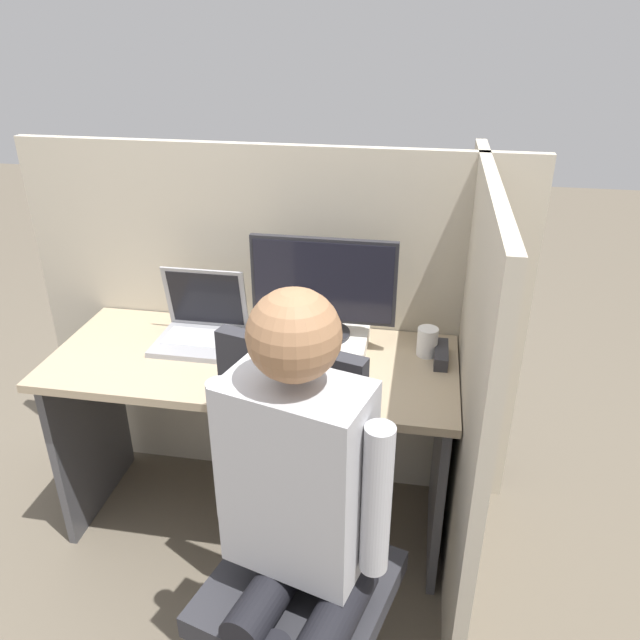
{
  "coord_description": "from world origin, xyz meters",
  "views": [
    {
      "loc": [
        0.56,
        -1.53,
        1.85
      ],
      "look_at": [
        0.27,
        0.15,
        1.0
      ],
      "focal_mm": 35.0,
      "sensor_mm": 36.0,
      "label": 1
    }
  ],
  "objects_px": {
    "monitor": "(323,286)",
    "carrot_toy": "(267,388)",
    "office_chair": "(296,534)",
    "laptop": "(201,328)",
    "stapler": "(441,354)",
    "coffee_mug": "(427,342)",
    "paper_box": "(323,341)",
    "person": "(299,511)"
  },
  "relations": [
    {
      "from": "stapler",
      "to": "carrot_toy",
      "type": "relative_size",
      "value": 1.1
    },
    {
      "from": "monitor",
      "to": "carrot_toy",
      "type": "bearing_deg",
      "value": -110.09
    },
    {
      "from": "monitor",
      "to": "laptop",
      "type": "bearing_deg",
      "value": -176.33
    },
    {
      "from": "stapler",
      "to": "office_chair",
      "type": "bearing_deg",
      "value": -118.89
    },
    {
      "from": "stapler",
      "to": "monitor",
      "type": "bearing_deg",
      "value": 176.91
    },
    {
      "from": "laptop",
      "to": "stapler",
      "type": "bearing_deg",
      "value": 0.4
    },
    {
      "from": "person",
      "to": "stapler",
      "type": "bearing_deg",
      "value": 68.23
    },
    {
      "from": "laptop",
      "to": "office_chair",
      "type": "height_order",
      "value": "office_chair"
    },
    {
      "from": "monitor",
      "to": "stapler",
      "type": "height_order",
      "value": "monitor"
    },
    {
      "from": "office_chair",
      "to": "coffee_mug",
      "type": "height_order",
      "value": "office_chair"
    },
    {
      "from": "paper_box",
      "to": "laptop",
      "type": "height_order",
      "value": "laptop"
    },
    {
      "from": "paper_box",
      "to": "stapler",
      "type": "bearing_deg",
      "value": -2.72
    },
    {
      "from": "office_chair",
      "to": "laptop",
      "type": "bearing_deg",
      "value": 126.11
    },
    {
      "from": "paper_box",
      "to": "laptop",
      "type": "relative_size",
      "value": 1.02
    },
    {
      "from": "monitor",
      "to": "stapler",
      "type": "relative_size",
      "value": 3.09
    },
    {
      "from": "monitor",
      "to": "office_chair",
      "type": "distance_m",
      "value": 0.84
    },
    {
      "from": "paper_box",
      "to": "person",
      "type": "distance_m",
      "value": 0.86
    },
    {
      "from": "carrot_toy",
      "to": "office_chair",
      "type": "distance_m",
      "value": 0.47
    },
    {
      "from": "laptop",
      "to": "person",
      "type": "distance_m",
      "value": 0.99
    },
    {
      "from": "coffee_mug",
      "to": "office_chair",
      "type": "bearing_deg",
      "value": -114.53
    },
    {
      "from": "paper_box",
      "to": "coffee_mug",
      "type": "height_order",
      "value": "coffee_mug"
    },
    {
      "from": "laptop",
      "to": "carrot_toy",
      "type": "relative_size",
      "value": 2.08
    },
    {
      "from": "monitor",
      "to": "laptop",
      "type": "distance_m",
      "value": 0.49
    },
    {
      "from": "paper_box",
      "to": "coffee_mug",
      "type": "bearing_deg",
      "value": 2.0
    },
    {
      "from": "paper_box",
      "to": "stapler",
      "type": "height_order",
      "value": "paper_box"
    },
    {
      "from": "carrot_toy",
      "to": "person",
      "type": "xyz_separation_m",
      "value": [
        0.21,
        -0.52,
        0.01
      ]
    },
    {
      "from": "person",
      "to": "office_chair",
      "type": "bearing_deg",
      "value": 105.67
    },
    {
      "from": "coffee_mug",
      "to": "carrot_toy",
      "type": "bearing_deg",
      "value": -144.91
    },
    {
      "from": "monitor",
      "to": "person",
      "type": "relative_size",
      "value": 0.38
    },
    {
      "from": "office_chair",
      "to": "paper_box",
      "type": "bearing_deg",
      "value": 93.64
    },
    {
      "from": "paper_box",
      "to": "carrot_toy",
      "type": "height_order",
      "value": "paper_box"
    },
    {
      "from": "monitor",
      "to": "laptop",
      "type": "height_order",
      "value": "monitor"
    },
    {
      "from": "laptop",
      "to": "stapler",
      "type": "relative_size",
      "value": 1.89
    },
    {
      "from": "stapler",
      "to": "coffee_mug",
      "type": "distance_m",
      "value": 0.07
    },
    {
      "from": "monitor",
      "to": "carrot_toy",
      "type": "height_order",
      "value": "monitor"
    },
    {
      "from": "monitor",
      "to": "carrot_toy",
      "type": "relative_size",
      "value": 3.4
    },
    {
      "from": "carrot_toy",
      "to": "person",
      "type": "height_order",
      "value": "person"
    },
    {
      "from": "laptop",
      "to": "carrot_toy",
      "type": "xyz_separation_m",
      "value": [
        0.33,
        -0.31,
        -0.03
      ]
    },
    {
      "from": "paper_box",
      "to": "monitor",
      "type": "xyz_separation_m",
      "value": [
        -0.0,
        0.0,
        0.21
      ]
    },
    {
      "from": "stapler",
      "to": "office_chair",
      "type": "relative_size",
      "value": 0.15
    },
    {
      "from": "paper_box",
      "to": "monitor",
      "type": "bearing_deg",
      "value": 90.0
    },
    {
      "from": "monitor",
      "to": "carrot_toy",
      "type": "distance_m",
      "value": 0.42
    }
  ]
}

